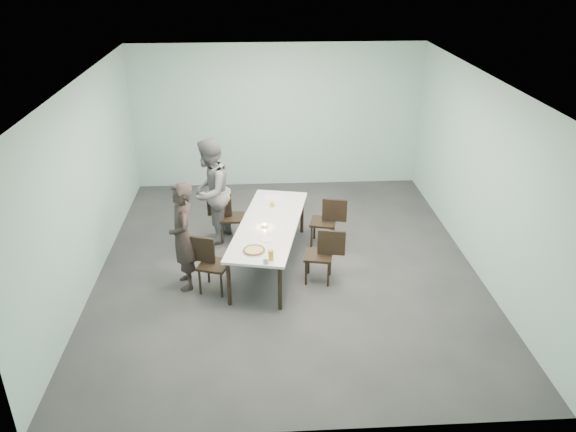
{
  "coord_description": "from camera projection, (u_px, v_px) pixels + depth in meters",
  "views": [
    {
      "loc": [
        -0.46,
        -7.91,
        4.7
      ],
      "look_at": [
        0.0,
        -0.24,
        1.0
      ],
      "focal_mm": 35.0,
      "sensor_mm": 36.0,
      "label": 1
    }
  ],
  "objects": [
    {
      "name": "diner_far",
      "position": [
        210.0,
        192.0,
        9.54
      ],
      "size": [
        0.97,
        1.09,
        1.86
      ],
      "primitive_type": "imported",
      "rotation": [
        0.0,
        0.0,
        -1.92
      ],
      "color": "slate",
      "rests_on": "ground"
    },
    {
      "name": "chair_near_right",
      "position": [
        324.0,
        252.0,
        8.54
      ],
      "size": [
        0.64,
        0.5,
        0.87
      ],
      "rotation": [
        0.0,
        0.0,
        2.94
      ],
      "color": "black",
      "rests_on": "ground"
    },
    {
      "name": "beer_glass",
      "position": [
        271.0,
        255.0,
        7.8
      ],
      "size": [
        0.08,
        0.08,
        0.15
      ],
      "primitive_type": "cylinder",
      "color": "gold",
      "rests_on": "table"
    },
    {
      "name": "menu",
      "position": [
        273.0,
        198.0,
        9.74
      ],
      "size": [
        0.34,
        0.28,
        0.01
      ],
      "primitive_type": "cube",
      "rotation": [
        0.0,
        0.0,
        -0.21
      ],
      "color": "silver",
      "rests_on": "table"
    },
    {
      "name": "chair_far_left",
      "position": [
        226.0,
        214.0,
        9.76
      ],
      "size": [
        0.62,
        0.44,
        0.87
      ],
      "rotation": [
        0.0,
        0.0,
        -0.05
      ],
      "color": "black",
      "rests_on": "ground"
    },
    {
      "name": "chair_near_left",
      "position": [
        209.0,
        260.0,
        8.32
      ],
      "size": [
        0.65,
        0.53,
        0.87
      ],
      "rotation": [
        0.0,
        0.0,
        -0.31
      ],
      "color": "black",
      "rests_on": "ground"
    },
    {
      "name": "water_tumbler",
      "position": [
        266.0,
        261.0,
        7.72
      ],
      "size": [
        0.08,
        0.08,
        0.09
      ],
      "primitive_type": "cylinder",
      "color": "silver",
      "rests_on": "table"
    },
    {
      "name": "chair_far_right",
      "position": [
        328.0,
        219.0,
        9.58
      ],
      "size": [
        0.65,
        0.51,
        0.87
      ],
      "rotation": [
        0.0,
        0.0,
        2.89
      ],
      "color": "black",
      "rests_on": "ground"
    },
    {
      "name": "room_shell",
      "position": [
        287.0,
        147.0,
        8.3
      ],
      "size": [
        6.02,
        7.02,
        3.01
      ],
      "color": "#A4CEC9",
      "rests_on": "ground"
    },
    {
      "name": "side_plate",
      "position": [
        266.0,
        239.0,
        8.36
      ],
      "size": [
        0.18,
        0.18,
        0.01
      ],
      "primitive_type": "cylinder",
      "color": "white",
      "rests_on": "table"
    },
    {
      "name": "table",
      "position": [
        269.0,
        226.0,
        8.89
      ],
      "size": [
        1.42,
        2.73,
        0.75
      ],
      "rotation": [
        0.0,
        0.0,
        -0.21
      ],
      "color": "white",
      "rests_on": "ground"
    },
    {
      "name": "amber_tumbler",
      "position": [
        272.0,
        204.0,
        9.42
      ],
      "size": [
        0.07,
        0.07,
        0.08
      ],
      "primitive_type": "cylinder",
      "color": "gold",
      "rests_on": "table"
    },
    {
      "name": "ground",
      "position": [
        287.0,
        265.0,
        9.18
      ],
      "size": [
        7.0,
        7.0,
        0.0
      ],
      "primitive_type": "plane",
      "color": "#333335",
      "rests_on": "ground"
    },
    {
      "name": "pizza",
      "position": [
        254.0,
        250.0,
        8.04
      ],
      "size": [
        0.34,
        0.34,
        0.04
      ],
      "color": "white",
      "rests_on": "table"
    },
    {
      "name": "tealight",
      "position": [
        265.0,
        226.0,
        8.73
      ],
      "size": [
        0.06,
        0.06,
        0.05
      ],
      "color": "silver",
      "rests_on": "table"
    },
    {
      "name": "diner_near",
      "position": [
        183.0,
        236.0,
        8.27
      ],
      "size": [
        0.53,
        0.69,
        1.68
      ],
      "primitive_type": "imported",
      "rotation": [
        0.0,
        0.0,
        -1.35
      ],
      "color": "black",
      "rests_on": "ground"
    }
  ]
}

